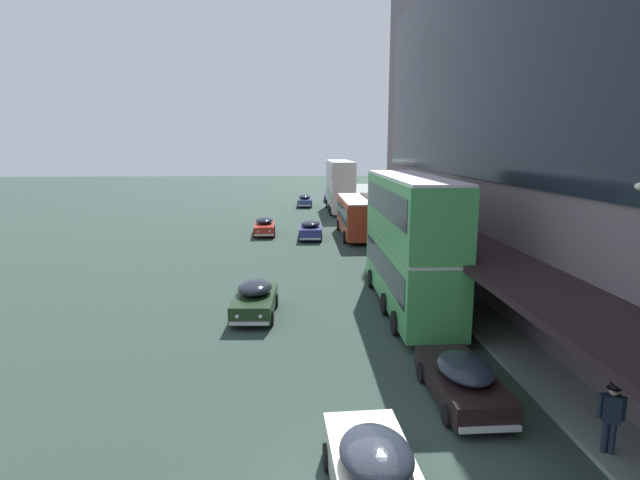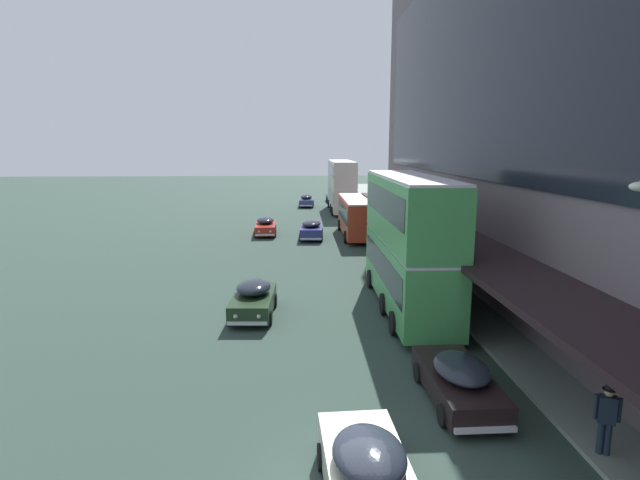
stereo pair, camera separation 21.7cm
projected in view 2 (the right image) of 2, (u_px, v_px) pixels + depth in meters
transit_bus_kerbside_front at (408, 239)px, 23.43m from camera, size 2.78×10.84×6.37m
transit_bus_kerbside_rear at (357, 215)px, 42.72m from camera, size 2.72×9.51×3.31m
transit_bus_kerbside_far at (342, 184)px, 58.71m from camera, size 2.85×11.28×5.97m
sedan_second_mid at (265, 226)px, 43.96m from camera, size 2.00×4.73×1.51m
sedan_oncoming_front at (333, 196)px, 69.61m from camera, size 1.95×4.41×1.59m
sedan_lead_mid at (306, 201)px, 64.19m from camera, size 2.02×4.76×1.54m
sedan_trailing_near at (459, 380)px, 15.16m from camera, size 1.98×4.56×1.46m
sedan_lead_near at (367, 471)px, 10.80m from camera, size 2.07×4.31×1.61m
sedan_far_back at (254, 299)px, 23.00m from camera, size 2.06×4.35×1.59m
sedan_oncoming_rear at (311, 229)px, 42.07m from camera, size 2.10×4.72×1.55m
pedestrian_at_kerb at (607, 416)px, 12.29m from camera, size 0.57×0.38×1.86m
fire_hydrant at (437, 274)px, 28.60m from camera, size 0.20×0.40×0.70m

